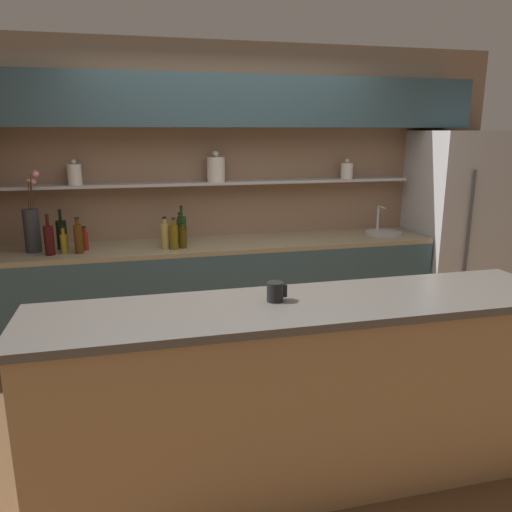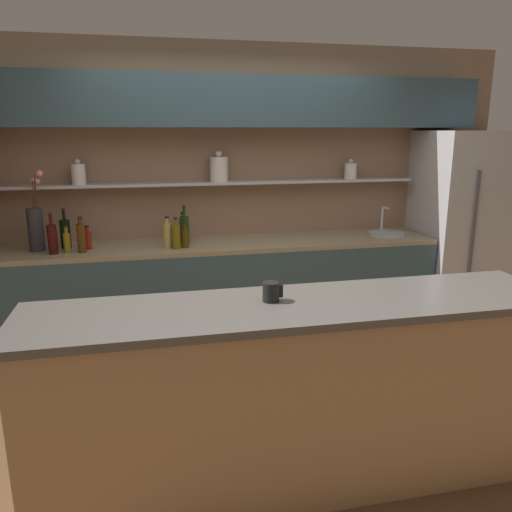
{
  "view_description": "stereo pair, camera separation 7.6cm",
  "coord_description": "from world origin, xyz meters",
  "views": [
    {
      "loc": [
        -0.8,
        -2.9,
        1.85
      ],
      "look_at": [
        -0.02,
        0.29,
        1.03
      ],
      "focal_mm": 35.0,
      "sensor_mm": 36.0,
      "label": 1
    },
    {
      "loc": [
        -0.72,
        -2.92,
        1.85
      ],
      "look_at": [
        -0.02,
        0.29,
        1.03
      ],
      "focal_mm": 35.0,
      "sensor_mm": 36.0,
      "label": 2
    }
  ],
  "objects": [
    {
      "name": "bottle_spirit_1",
      "position": [
        -0.57,
        1.12,
        1.03
      ],
      "size": [
        0.07,
        0.07,
        0.26
      ],
      "color": "tan",
      "rests_on": "back_counter_unit"
    },
    {
      "name": "bottle_oil_8",
      "position": [
        -0.43,
        1.11,
        1.0
      ],
      "size": [
        0.06,
        0.06,
        0.21
      ],
      "color": "#47380A",
      "rests_on": "back_counter_unit"
    },
    {
      "name": "bottle_wine_0",
      "position": [
        -0.42,
        1.29,
        1.04
      ],
      "size": [
        0.08,
        0.08,
        0.32
      ],
      "color": "#193814",
      "rests_on": "back_counter_unit"
    },
    {
      "name": "bottle_oil_3",
      "position": [
        -1.35,
        1.14,
        1.01
      ],
      "size": [
        0.05,
        0.05,
        0.22
      ],
      "color": "olive",
      "rests_on": "back_counter_unit"
    },
    {
      "name": "bottle_wine_4",
      "position": [
        -1.38,
        1.3,
        1.04
      ],
      "size": [
        0.08,
        0.08,
        0.33
      ],
      "color": "black",
      "rests_on": "back_counter_unit"
    },
    {
      "name": "bottle_wine_7",
      "position": [
        -1.45,
        1.11,
        1.04
      ],
      "size": [
        0.07,
        0.07,
        0.32
      ],
      "color": "#380C0C",
      "rests_on": "back_counter_unit"
    },
    {
      "name": "coffee_mug",
      "position": [
        -0.14,
        -0.61,
        1.07
      ],
      "size": [
        0.1,
        0.08,
        0.1
      ],
      "color": "black",
      "rests_on": "island_counter"
    },
    {
      "name": "bottle_spirit_6",
      "position": [
        -1.24,
        1.11,
        1.04
      ],
      "size": [
        0.07,
        0.07,
        0.28
      ],
      "color": "#4C2D0C",
      "rests_on": "back_counter_unit"
    },
    {
      "name": "bottle_oil_2",
      "position": [
        -0.51,
        1.08,
        1.02
      ],
      "size": [
        0.06,
        0.06,
        0.26
      ],
      "color": "brown",
      "rests_on": "back_counter_unit"
    },
    {
      "name": "refrigerator",
      "position": [
        2.19,
        1.2,
        0.93
      ],
      "size": [
        0.82,
        0.73,
        1.85
      ],
      "color": "#B7B7BC",
      "rests_on": "ground_plane"
    },
    {
      "name": "flower_vase",
      "position": [
        -1.59,
        1.26,
        1.12
      ],
      "size": [
        0.15,
        0.15,
        0.64
      ],
      "color": "#2D2D33",
      "rests_on": "back_counter_unit"
    },
    {
      "name": "bottle_sauce_9",
      "position": [
        -0.43,
        1.21,
        0.99
      ],
      "size": [
        0.05,
        0.05,
        0.17
      ],
      "color": "#9E4C0A",
      "rests_on": "back_counter_unit"
    },
    {
      "name": "back_counter_unit",
      "position": [
        -0.09,
        1.24,
        0.46
      ],
      "size": [
        3.71,
        0.62,
        0.92
      ],
      "color": "#334C56",
      "rests_on": "ground_plane"
    },
    {
      "name": "back_wall_unit",
      "position": [
        -0.0,
        1.53,
        1.55
      ],
      "size": [
        5.2,
        0.44,
        2.6
      ],
      "color": "#937056",
      "rests_on": "ground_plane"
    },
    {
      "name": "bottle_sauce_10",
      "position": [
        -1.2,
        1.22,
        1.0
      ],
      "size": [
        0.05,
        0.05,
        0.19
      ],
      "color": "maroon",
      "rests_on": "back_counter_unit"
    },
    {
      "name": "island_counter",
      "position": [
        0.0,
        -0.67,
        0.51
      ],
      "size": [
        2.75,
        0.61,
        1.02
      ],
      "color": "tan",
      "rests_on": "ground_plane"
    },
    {
      "name": "bottle_oil_5",
      "position": [
        -0.43,
        1.38,
        1.02
      ],
      "size": [
        0.07,
        0.07,
        0.25
      ],
      "color": "brown",
      "rests_on": "back_counter_unit"
    },
    {
      "name": "sink_fixture",
      "position": [
        1.44,
        1.25,
        0.94
      ],
      "size": [
        0.33,
        0.33,
        0.25
      ],
      "color": "#B7B7BC",
      "rests_on": "back_counter_unit"
    },
    {
      "name": "ground_plane",
      "position": [
        0.0,
        0.0,
        0.0
      ],
      "size": [
        12.0,
        12.0,
        0.0
      ],
      "primitive_type": "plane",
      "color": "brown"
    }
  ]
}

